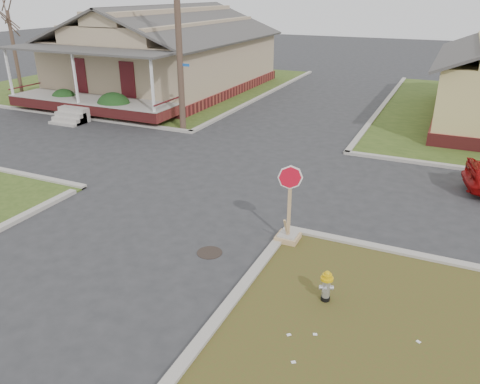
% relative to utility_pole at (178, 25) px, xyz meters
% --- Properties ---
extents(ground, '(120.00, 120.00, 0.00)m').
position_rel_utility_pole_xyz_m(ground, '(4.20, -8.90, -4.66)').
color(ground, '#2C2C2E').
rests_on(ground, ground).
extents(verge_far_left, '(19.00, 19.00, 0.05)m').
position_rel_utility_pole_xyz_m(verge_far_left, '(-8.80, 9.10, -4.64)').
color(verge_far_left, '#364B1B').
rests_on(verge_far_left, ground).
extents(curbs, '(80.00, 40.00, 0.12)m').
position_rel_utility_pole_xyz_m(curbs, '(4.20, -3.90, -4.66)').
color(curbs, '#AAA49A').
rests_on(curbs, ground).
extents(manhole, '(0.64, 0.64, 0.01)m').
position_rel_utility_pole_xyz_m(manhole, '(6.40, -9.40, -4.66)').
color(manhole, black).
rests_on(manhole, ground).
extents(corner_house, '(10.10, 15.50, 5.30)m').
position_rel_utility_pole_xyz_m(corner_house, '(-5.80, 7.78, -2.38)').
color(corner_house, maroon).
rests_on(corner_house, ground).
extents(utility_pole, '(1.80, 0.28, 9.00)m').
position_rel_utility_pole_xyz_m(utility_pole, '(0.00, 0.00, 0.00)').
color(utility_pole, '#48332A').
rests_on(utility_pole, ground).
extents(tree_far_left, '(0.22, 0.22, 4.90)m').
position_rel_utility_pole_xyz_m(tree_far_left, '(-13.80, 3.10, -2.16)').
color(tree_far_left, '#48332A').
rests_on(tree_far_left, verge_far_left).
extents(fire_hydrant, '(0.27, 0.27, 0.71)m').
position_rel_utility_pole_xyz_m(fire_hydrant, '(9.56, -10.16, -4.22)').
color(fire_hydrant, black).
rests_on(fire_hydrant, ground).
extents(stop_sign, '(0.59, 0.58, 2.08)m').
position_rel_utility_pole_xyz_m(stop_sign, '(7.99, -8.04, -4.16)').
color(stop_sign, tan).
rests_on(stop_sign, ground).
extents(hedge_left, '(1.47, 1.20, 1.12)m').
position_rel_utility_pole_xyz_m(hedge_left, '(-7.81, 0.64, -4.05)').
color(hedge_left, '#143714').
rests_on(hedge_left, verge_far_left).
extents(hedge_right, '(1.62, 1.33, 1.24)m').
position_rel_utility_pole_xyz_m(hedge_right, '(-4.18, 0.27, -3.99)').
color(hedge_right, '#143714').
rests_on(hedge_right, verge_far_left).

